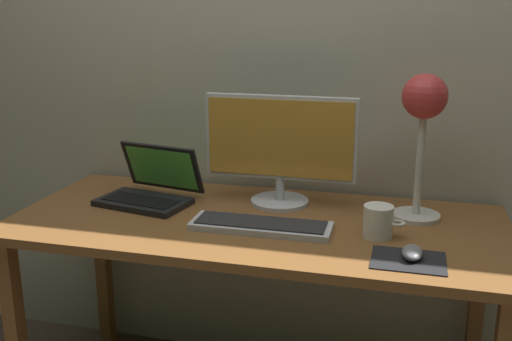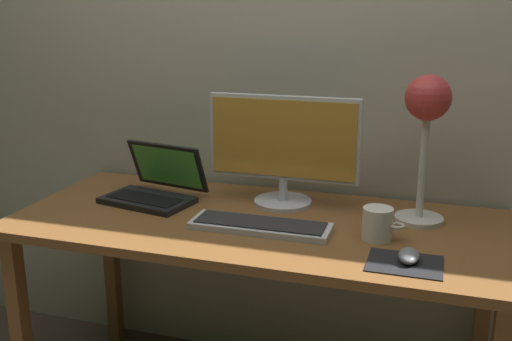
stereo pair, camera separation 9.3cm
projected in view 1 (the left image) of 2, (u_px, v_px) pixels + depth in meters
back_wall at (284, 38)px, 2.16m from camera, size 4.80×0.06×2.60m
desk at (256, 242)px, 1.96m from camera, size 1.60×0.70×0.74m
monitor at (280, 145)px, 2.03m from camera, size 0.53×0.20×0.38m
keyboard_main at (261, 225)px, 1.85m from camera, size 0.44×0.14×0.03m
laptop at (152, 185)px, 2.11m from camera, size 0.35×0.31×0.19m
desk_lamp at (423, 113)px, 1.85m from camera, size 0.16×0.16×0.47m
mousepad at (408, 260)px, 1.62m from camera, size 0.20×0.16×0.00m
mouse at (412, 252)px, 1.63m from camera, size 0.06×0.10×0.03m
coffee_mug at (379, 222)px, 1.77m from camera, size 0.12×0.09×0.10m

